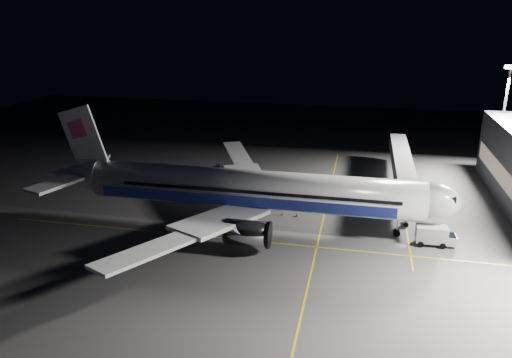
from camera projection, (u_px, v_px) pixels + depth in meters
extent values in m
plane|color=#4C4C4F|center=(253.00, 223.00, 73.60)|extent=(200.00, 200.00, 0.00)
cube|color=gold|center=(321.00, 229.00, 71.58)|extent=(0.25, 80.00, 0.01)
cube|color=gold|center=(243.00, 240.00, 68.04)|extent=(70.00, 0.25, 0.01)
cube|color=gold|center=(403.00, 210.00, 78.42)|extent=(0.25, 40.00, 0.01)
cylinder|color=silver|center=(253.00, 189.00, 71.91)|extent=(48.00, 5.60, 5.60)
ellipsoid|color=silver|center=(427.00, 202.00, 67.07)|extent=(8.96, 5.60, 5.60)
cube|color=black|center=(446.00, 196.00, 66.28)|extent=(2.20, 3.40, 0.90)
cone|color=silver|center=(74.00, 174.00, 77.56)|extent=(9.00, 5.49, 5.49)
cube|color=#2231A0|center=(250.00, 188.00, 74.97)|extent=(42.24, 0.25, 1.50)
cube|color=#2231A0|center=(242.00, 201.00, 69.82)|extent=(42.24, 0.25, 1.50)
cube|color=silver|center=(249.00, 181.00, 80.33)|extent=(11.36, 15.23, 1.53)
cube|color=silver|center=(221.00, 219.00, 65.51)|extent=(11.36, 15.23, 1.53)
cube|color=silver|center=(238.00, 154.00, 92.64)|extent=(8.57, 13.22, 1.31)
cube|color=silver|center=(145.00, 252.00, 54.67)|extent=(8.57, 13.22, 1.31)
cube|color=silver|center=(94.00, 163.00, 82.18)|extent=(6.20, 9.67, 0.45)
cube|color=silver|center=(58.00, 183.00, 72.55)|extent=(6.20, 9.67, 0.45)
cube|color=white|center=(84.00, 138.00, 75.22)|extent=(7.53, 0.40, 10.28)
cube|color=#E14D8E|center=(78.00, 129.00, 74.93)|extent=(3.22, 0.55, 3.22)
cylinder|color=#B7B7BF|center=(272.00, 187.00, 80.88)|extent=(5.60, 3.40, 3.40)
cylinder|color=#B7B7BF|center=(247.00, 233.00, 64.21)|extent=(5.60, 3.40, 3.40)
cylinder|color=#9999A0|center=(397.00, 227.00, 69.06)|extent=(0.26, 0.26, 2.50)
cylinder|color=black|center=(397.00, 233.00, 69.32)|extent=(0.90, 0.70, 0.90)
cylinder|color=#9999A0|center=(240.00, 203.00, 77.79)|extent=(0.26, 0.26, 2.50)
cylinder|color=#9999A0|center=(225.00, 225.00, 69.82)|extent=(0.26, 0.26, 2.50)
cylinder|color=black|center=(240.00, 207.00, 78.01)|extent=(1.10, 1.60, 1.10)
cylinder|color=black|center=(225.00, 230.00, 70.04)|extent=(1.10, 1.60, 1.10)
cube|color=brown|center=(504.00, 178.00, 77.51)|extent=(0.15, 36.00, 3.00)
cube|color=#B2B2B7|center=(402.00, 164.00, 86.26)|extent=(3.00, 33.90, 2.80)
cube|color=#B2B2B7|center=(409.00, 195.00, 71.58)|extent=(3.60, 3.20, 3.40)
cylinder|color=#9999A0|center=(407.00, 215.00, 72.55)|extent=(0.70, 0.70, 3.10)
cylinder|color=black|center=(406.00, 225.00, 72.10)|extent=(0.70, 0.30, 0.70)
cylinder|color=black|center=(405.00, 220.00, 73.77)|extent=(0.70, 0.30, 0.70)
cylinder|color=#59595E|center=(502.00, 124.00, 91.98)|extent=(0.44, 0.44, 20.00)
cube|color=#59595E|center=(511.00, 67.00, 88.70)|extent=(2.40, 0.50, 0.80)
cube|color=white|center=(512.00, 67.00, 88.37)|extent=(2.20, 0.15, 0.60)
cube|color=silver|center=(432.00, 234.00, 66.25)|extent=(4.06, 2.13, 2.20)
cube|color=silver|center=(450.00, 240.00, 66.03)|extent=(1.66, 1.95, 1.20)
cube|color=black|center=(450.00, 236.00, 65.87)|extent=(1.25, 1.74, 0.50)
cylinder|color=black|center=(440.00, 239.00, 67.35)|extent=(0.81, 0.28, 0.80)
cylinder|color=black|center=(443.00, 246.00, 65.39)|extent=(0.81, 0.28, 0.80)
cylinder|color=black|center=(419.00, 238.00, 67.83)|extent=(0.81, 0.28, 0.80)
cylinder|color=black|center=(421.00, 245.00, 65.87)|extent=(0.81, 0.28, 0.80)
cube|color=black|center=(218.00, 170.00, 96.12)|extent=(2.44, 1.71, 1.04)
cube|color=black|center=(218.00, 166.00, 95.91)|extent=(1.06, 1.06, 0.57)
sphere|color=#FFF2CC|center=(215.00, 171.00, 95.46)|extent=(0.25, 0.25, 0.25)
sphere|color=#FFF2CC|center=(220.00, 171.00, 95.39)|extent=(0.25, 0.25, 0.25)
cylinder|color=black|center=(223.00, 171.00, 96.95)|extent=(0.59, 0.28, 0.57)
cylinder|color=black|center=(222.00, 173.00, 95.43)|extent=(0.59, 0.28, 0.57)
cylinder|color=black|center=(215.00, 170.00, 97.08)|extent=(0.59, 0.28, 0.57)
cylinder|color=black|center=(213.00, 173.00, 95.56)|extent=(0.59, 0.28, 0.57)
cone|color=#FF560A|center=(283.00, 213.00, 76.45)|extent=(0.35, 0.35, 0.52)
cone|color=#FF560A|center=(297.00, 214.00, 76.00)|extent=(0.40, 0.40, 0.59)
cone|color=#FF560A|center=(263.00, 189.00, 86.75)|extent=(0.38, 0.38, 0.57)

